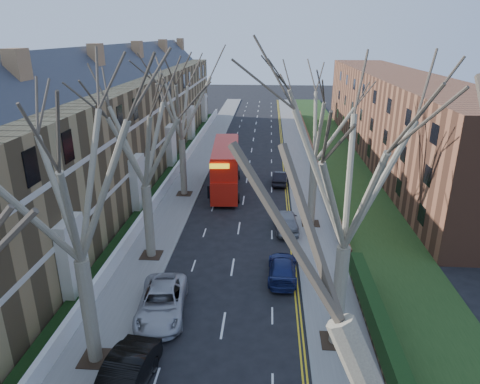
# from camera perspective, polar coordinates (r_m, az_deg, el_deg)

# --- Properties ---
(pavement_left) EXTENTS (3.00, 102.00, 0.12)m
(pavement_left) POSITION_cam_1_polar(r_m,az_deg,el_deg) (51.34, -5.44, 4.04)
(pavement_left) COLOR slate
(pavement_left) RESTS_ON ground
(pavement_right) EXTENTS (3.00, 102.00, 0.12)m
(pavement_right) POSITION_cam_1_polar(r_m,az_deg,el_deg) (50.83, 8.07, 3.76)
(pavement_right) COLOR slate
(pavement_right) RESTS_ON ground
(terrace_left) EXTENTS (9.70, 78.00, 13.60)m
(terrace_left) POSITION_cam_1_polar(r_m,az_deg,el_deg) (44.47, -17.20, 7.93)
(terrace_left) COLOR olive
(terrace_left) RESTS_ON ground
(flats_right) EXTENTS (13.97, 54.00, 10.00)m
(flats_right) POSITION_cam_1_polar(r_m,az_deg,el_deg) (55.59, 20.07, 9.39)
(flats_right) COLOR brown
(flats_right) RESTS_ON ground
(front_wall_left) EXTENTS (0.30, 78.00, 1.00)m
(front_wall_left) POSITION_cam_1_polar(r_m,az_deg,el_deg) (44.00, -9.21, 1.81)
(front_wall_left) COLOR white
(front_wall_left) RESTS_ON ground
(grass_verge_right) EXTENTS (6.00, 102.00, 0.06)m
(grass_verge_right) POSITION_cam_1_polar(r_m,az_deg,el_deg) (51.34, 13.09, 3.70)
(grass_verge_right) COLOR #1D3915
(grass_verge_right) RESTS_ON ground
(tree_left_mid) EXTENTS (10.50, 10.50, 14.71)m
(tree_left_mid) POSITION_cam_1_polar(r_m,az_deg,el_deg) (18.14, -22.00, 3.12)
(tree_left_mid) COLOR #736552
(tree_left_mid) RESTS_ON ground
(tree_left_far) EXTENTS (10.15, 10.15, 14.22)m
(tree_left_far) POSITION_cam_1_polar(r_m,az_deg,el_deg) (27.28, -13.10, 8.82)
(tree_left_far) COLOR #736552
(tree_left_far) RESTS_ON ground
(tree_left_dist) EXTENTS (10.50, 10.50, 14.71)m
(tree_left_dist) POSITION_cam_1_polar(r_m,az_deg,el_deg) (38.72, -8.07, 12.94)
(tree_left_dist) COLOR #736552
(tree_left_dist) RESTS_ON ground
(tree_right_mid) EXTENTS (10.50, 10.50, 14.71)m
(tree_right_mid) POSITION_cam_1_polar(r_m,az_deg,el_deg) (18.61, 14.74, 4.36)
(tree_right_mid) COLOR #736552
(tree_right_mid) RESTS_ON ground
(tree_right_far) EXTENTS (10.15, 10.15, 14.22)m
(tree_right_far) POSITION_cam_1_polar(r_m,az_deg,el_deg) (32.22, 10.32, 10.75)
(tree_right_far) COLOR #736552
(tree_right_far) RESTS_ON ground
(double_decker_bus) EXTENTS (3.18, 10.60, 4.40)m
(double_decker_bus) POSITION_cam_1_polar(r_m,az_deg,el_deg) (41.40, -1.91, 3.11)
(double_decker_bus) COLOR red
(double_decker_bus) RESTS_ON ground
(car_left_mid) EXTENTS (2.24, 5.04, 1.61)m
(car_left_mid) POSITION_cam_1_polar(r_m,az_deg,el_deg) (20.26, -15.29, -22.99)
(car_left_mid) COLOR black
(car_left_mid) RESTS_ON ground
(car_left_far) EXTENTS (3.04, 5.61, 1.49)m
(car_left_far) POSITION_cam_1_polar(r_m,az_deg,el_deg) (24.39, -10.39, -14.26)
(car_left_far) COLOR #A8A8AE
(car_left_far) RESTS_ON ground
(car_right_near) EXTENTS (1.91, 4.43, 1.27)m
(car_right_near) POSITION_cam_1_polar(r_m,az_deg,el_deg) (27.37, 5.68, -10.08)
(car_right_near) COLOR navy
(car_right_near) RESTS_ON ground
(car_right_mid) EXTENTS (2.04, 4.48, 1.49)m
(car_right_mid) POSITION_cam_1_polar(r_m,az_deg,el_deg) (33.57, 6.18, -3.85)
(car_right_mid) COLOR gray
(car_right_mid) RESTS_ON ground
(car_right_far) EXTENTS (1.71, 4.06, 1.30)m
(car_right_far) POSITION_cam_1_polar(r_m,az_deg,el_deg) (43.73, 5.40, 1.91)
(car_right_far) COLOR black
(car_right_far) RESTS_ON ground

